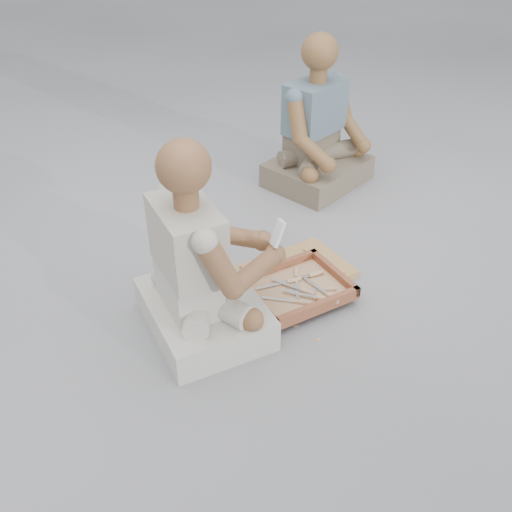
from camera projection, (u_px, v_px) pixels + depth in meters
name	position (u px, v px, depth m)	size (l,w,h in m)	color
ground	(265.00, 325.00, 2.47)	(60.00, 60.00, 0.00)	#9B9BA0
carved_panel	(293.00, 273.00, 2.74)	(0.53, 0.36, 0.04)	#9E733D
tool_tray	(296.00, 289.00, 2.58)	(0.49, 0.41, 0.06)	brown
chisel_0	(329.00, 295.00, 2.53)	(0.07, 0.22, 0.02)	white
chisel_1	(289.00, 281.00, 2.61)	(0.22, 0.03, 0.02)	white
chisel_2	(298.00, 302.00, 2.50)	(0.19, 0.14, 0.02)	white
chisel_3	(296.00, 276.00, 2.65)	(0.11, 0.21, 0.02)	white
chisel_4	(312.00, 275.00, 2.65)	(0.22, 0.03, 0.02)	white
chisel_5	(304.00, 290.00, 2.55)	(0.14, 0.19, 0.02)	white
chisel_6	(318.00, 298.00, 2.50)	(0.17, 0.17, 0.02)	white
chisel_7	(323.00, 289.00, 2.57)	(0.21, 0.10, 0.02)	white
wood_chip_0	(346.00, 286.00, 2.68)	(0.02, 0.01, 0.00)	tan
wood_chip_1	(296.00, 325.00, 2.46)	(0.02, 0.01, 0.00)	tan
wood_chip_2	(266.00, 264.00, 2.83)	(0.02, 0.01, 0.00)	tan
wood_chip_3	(278.00, 329.00, 2.44)	(0.02, 0.01, 0.00)	tan
wood_chip_4	(252.00, 328.00, 2.45)	(0.02, 0.01, 0.00)	tan
wood_chip_5	(237.00, 324.00, 2.47)	(0.02, 0.01, 0.00)	tan
wood_chip_6	(334.00, 276.00, 2.75)	(0.02, 0.01, 0.00)	tan
wood_chip_7	(303.00, 266.00, 2.82)	(0.02, 0.01, 0.00)	tan
wood_chip_8	(235.00, 283.00, 2.71)	(0.02, 0.01, 0.00)	tan
wood_chip_9	(349.00, 297.00, 2.62)	(0.02, 0.01, 0.00)	tan
wood_chip_10	(319.00, 301.00, 2.60)	(0.02, 0.01, 0.00)	tan
wood_chip_11	(261.00, 279.00, 2.73)	(0.02, 0.01, 0.00)	tan
wood_chip_12	(260.00, 259.00, 2.87)	(0.02, 0.01, 0.00)	tan
wood_chip_13	(209.00, 291.00, 2.65)	(0.02, 0.01, 0.00)	tan
wood_chip_14	(263.00, 279.00, 2.73)	(0.02, 0.01, 0.00)	tan
wood_chip_15	(318.00, 340.00, 2.39)	(0.02, 0.01, 0.00)	tan
craftsman	(200.00, 271.00, 2.29)	(0.59, 0.57, 0.87)	beige
companion	(318.00, 137.00, 3.38)	(0.70, 0.64, 0.89)	#716551
mobile_phone	(278.00, 233.00, 2.29)	(0.05, 0.05, 0.11)	white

